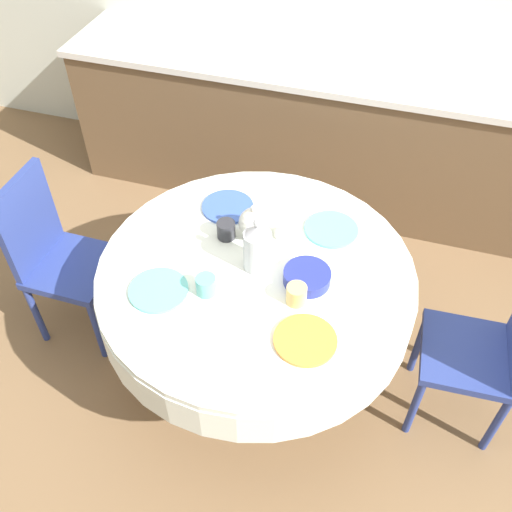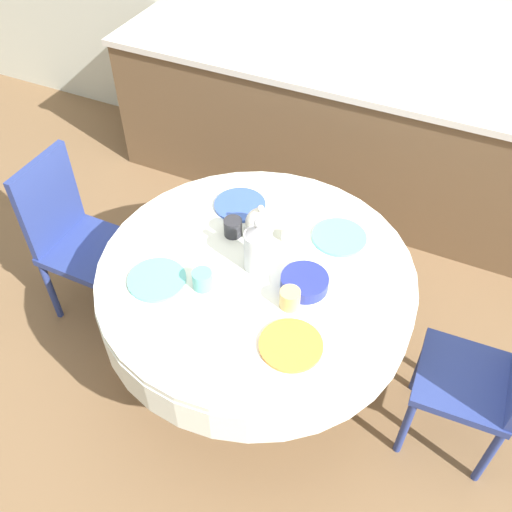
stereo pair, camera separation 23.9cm
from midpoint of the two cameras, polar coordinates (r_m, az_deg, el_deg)
The scene contains 16 objects.
ground_plane at distance 3.03m, azimuth 2.30°, elevation -10.94°, with size 12.00×12.00×0.00m, color brown.
kitchen_counter at distance 3.73m, azimuth 11.97°, elevation 11.22°, with size 3.24×0.64×0.94m.
dining_table at distance 2.54m, azimuth 2.70°, elevation -3.32°, with size 1.39×1.39×0.73m.
chair_left at distance 2.61m, azimuth 24.92°, elevation -10.94°, with size 0.42×0.42×0.94m.
chair_right at distance 3.02m, azimuth -15.68°, elevation 2.05°, with size 0.40×0.40×0.94m.
plate_near_left at distance 2.41m, azimuth -7.11°, elevation -2.51°, with size 0.25×0.25×0.01m, color #60BCB7.
cup_near_left at distance 2.35m, azimuth -2.49°, elevation -2.53°, with size 0.08×0.08×0.08m, color #5BA39E.
plate_near_right at distance 2.20m, azimuth 6.65°, elevation -9.01°, with size 0.25×0.25×0.01m, color orange.
cup_near_right at distance 2.30m, azimuth 6.40°, elevation -4.41°, with size 0.08×0.08×0.08m, color #DBB766.
plate_far_left at distance 2.74m, azimuth 0.88°, elevation 5.03°, with size 0.25×0.25×0.01m, color #3856AD.
cup_far_left at distance 2.57m, azimuth 0.33°, elevation 2.76°, with size 0.08×0.08×0.08m, color #28282D.
plate_far_right at distance 2.62m, azimuth 10.93°, elevation 1.74°, with size 0.25×0.25×0.01m, color #60BCB7.
cup_far_right at distance 2.56m, azimuth 6.11°, elevation 2.28°, with size 0.08×0.08×0.08m, color white.
coffee_carafe at distance 2.38m, azimuth 3.13°, elevation 0.72°, with size 0.12×0.12×0.27m.
teapot at distance 2.54m, azimuth 3.19°, elevation 3.18°, with size 0.19×0.14×0.18m.
fruit_bowl at distance 2.38m, azimuth 7.75°, elevation -2.76°, with size 0.20×0.20×0.05m, color navy.
Camera 2 is at (0.71, -1.51, 2.52)m, focal length 40.00 mm.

